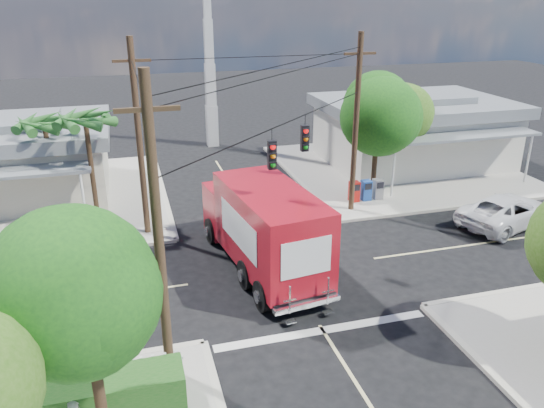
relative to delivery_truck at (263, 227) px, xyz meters
name	(u,v)px	position (x,y,z in m)	size (l,w,h in m)	color
ground	(285,271)	(0.81, -0.49, -1.87)	(120.00, 120.00, 0.00)	black
sidewalk_ne	(396,169)	(11.69, 10.39, -1.80)	(14.12, 14.12, 0.14)	#A8A297
sidewalk_nw	(35,203)	(-10.07, 10.39, -1.80)	(14.12, 14.12, 0.14)	#A8A297
road_markings	(297,289)	(0.81, -1.96, -1.86)	(32.00, 32.00, 0.01)	beige
building_ne	(413,129)	(13.31, 11.48, 0.45)	(11.80, 10.20, 4.50)	silver
building_nw	(10,158)	(-11.19, 11.97, 0.35)	(10.80, 10.20, 4.30)	beige
radio_tower	(210,69)	(1.31, 19.51, 3.77)	(0.80, 0.80, 17.00)	silver
tree_sw_front	(85,300)	(-6.18, -8.03, 2.46)	(3.88, 3.78, 6.03)	#422D1C
tree_ne_front	(379,113)	(8.02, 6.27, 2.90)	(4.21, 4.14, 6.66)	#422D1C
tree_ne_back	(402,113)	(10.62, 8.47, 2.32)	(3.77, 3.66, 5.82)	#422D1C
palm_nw_front	(85,122)	(-6.69, 7.01, 3.17)	(3.01, 3.08, 5.59)	#422D1C
palm_nw_back	(44,125)	(-8.69, 8.51, 2.80)	(3.01, 3.08, 5.19)	#422D1C
utility_poles	(237,154)	(-0.77, 1.11, 2.80)	(12.00, 10.68, 9.00)	#473321
picket_fence	(75,382)	(-6.99, -6.09, -1.19)	(5.94, 0.06, 1.00)	silver
hedge_sw	(65,404)	(-7.19, -6.89, -1.18)	(6.20, 1.20, 1.10)	#164D14
vending_boxes	(366,190)	(7.31, 5.71, -1.18)	(1.90, 0.50, 1.10)	#B3140F
delivery_truck	(263,227)	(0.00, 0.00, 0.00)	(3.68, 8.75, 3.68)	black
parked_car	(507,211)	(12.59, 0.99, -1.11)	(2.52, 5.46, 1.52)	silver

